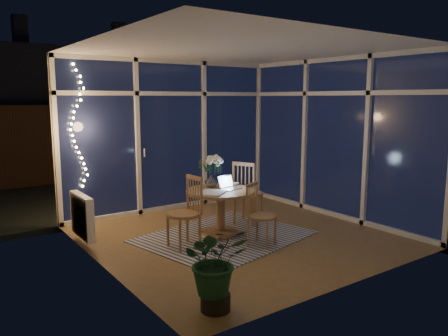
{
  "coord_description": "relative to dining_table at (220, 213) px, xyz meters",
  "views": [
    {
      "loc": [
        -3.63,
        -4.81,
        1.95
      ],
      "look_at": [
        -0.08,
        0.25,
        0.96
      ],
      "focal_mm": 35.0,
      "sensor_mm": 36.0,
      "label": 1
    }
  ],
  "objects": [
    {
      "name": "floor",
      "position": [
        0.2,
        -0.17,
        -0.33
      ],
      "size": [
        4.0,
        4.0,
        0.0
      ],
      "primitive_type": "plane",
      "color": "olive",
      "rests_on": "ground"
    },
    {
      "name": "ceiling",
      "position": [
        0.2,
        -0.17,
        2.27
      ],
      "size": [
        4.0,
        4.0,
        0.0
      ],
      "primitive_type": "plane",
      "color": "white",
      "rests_on": "wall_back"
    },
    {
      "name": "wall_back",
      "position": [
        0.2,
        1.83,
        0.97
      ],
      "size": [
        4.0,
        0.04,
        2.6
      ],
      "primitive_type": "cube",
      "color": "silver",
      "rests_on": "floor"
    },
    {
      "name": "wall_front",
      "position": [
        0.2,
        -2.17,
        0.97
      ],
      "size": [
        4.0,
        0.04,
        2.6
      ],
      "primitive_type": "cube",
      "color": "silver",
      "rests_on": "floor"
    },
    {
      "name": "wall_left",
      "position": [
        -1.8,
        -0.17,
        0.97
      ],
      "size": [
        0.04,
        4.0,
        2.6
      ],
      "primitive_type": "cube",
      "color": "silver",
      "rests_on": "floor"
    },
    {
      "name": "wall_right",
      "position": [
        2.2,
        -0.17,
        0.97
      ],
      "size": [
        0.04,
        4.0,
        2.6
      ],
      "primitive_type": "cube",
      "color": "silver",
      "rests_on": "floor"
    },
    {
      "name": "window_wall_back",
      "position": [
        0.2,
        1.79,
        0.97
      ],
      "size": [
        4.0,
        0.1,
        2.6
      ],
      "primitive_type": "cube",
      "color": "white",
      "rests_on": "floor"
    },
    {
      "name": "window_wall_right",
      "position": [
        2.16,
        -0.17,
        0.97
      ],
      "size": [
        0.1,
        4.0,
        2.6
      ],
      "primitive_type": "cube",
      "color": "white",
      "rests_on": "floor"
    },
    {
      "name": "radiator",
      "position": [
        -1.74,
        0.73,
        0.07
      ],
      "size": [
        0.1,
        0.7,
        0.58
      ],
      "primitive_type": "cube",
      "color": "white",
      "rests_on": "wall_left"
    },
    {
      "name": "fairy_lights",
      "position": [
        -1.45,
        1.71,
        1.19
      ],
      "size": [
        0.24,
        0.1,
        1.85
      ],
      "primitive_type": null,
      "color": "#FFC366",
      "rests_on": "window_wall_back"
    },
    {
      "name": "garden_patio",
      "position": [
        0.7,
        4.83,
        -0.39
      ],
      "size": [
        12.0,
        6.0,
        0.1
      ],
      "primitive_type": "cube",
      "color": "black",
      "rests_on": "ground"
    },
    {
      "name": "garden_fence",
      "position": [
        0.2,
        5.33,
        0.57
      ],
      "size": [
        11.0,
        0.08,
        1.8
      ],
      "primitive_type": "cube",
      "color": "#3A2615",
      "rests_on": "ground"
    },
    {
      "name": "neighbour_roof",
      "position": [
        0.5,
        8.33,
        1.87
      ],
      "size": [
        7.0,
        3.0,
        2.2
      ],
      "primitive_type": "cube",
      "color": "#30323A",
      "rests_on": "ground"
    },
    {
      "name": "garden_shrubs",
      "position": [
        -0.6,
        3.23,
        0.12
      ],
      "size": [
        0.9,
        0.9,
        0.9
      ],
      "primitive_type": "sphere",
      "color": "black",
      "rests_on": "ground"
    },
    {
      "name": "rug",
      "position": [
        0.0,
        -0.1,
        -0.33
      ],
      "size": [
        2.52,
        2.19,
        0.01
      ],
      "primitive_type": "cube",
      "rotation": [
        0.0,
        0.0,
        0.21
      ],
      "color": "beige",
      "rests_on": "floor"
    },
    {
      "name": "dining_table",
      "position": [
        0.0,
        0.0,
        0.0
      ],
      "size": [
        1.16,
        1.16,
        0.67
      ],
      "primitive_type": "cylinder",
      "rotation": [
        0.0,
        0.0,
        0.21
      ],
      "color": "#A27849",
      "rests_on": "floor"
    },
    {
      "name": "chair_left",
      "position": [
        -0.7,
        -0.17,
        0.15
      ],
      "size": [
        0.46,
        0.46,
        0.96
      ],
      "primitive_type": "cube",
      "rotation": [
        0.0,
        0.0,
        -1.53
      ],
      "color": "#A27849",
      "rests_on": "floor"
    },
    {
      "name": "chair_right",
      "position": [
        0.69,
        0.23,
        0.17
      ],
      "size": [
        0.63,
        0.63,
        1.02
      ],
      "primitive_type": "cube",
      "rotation": [
        0.0,
        0.0,
        2.04
      ],
      "color": "#A27849",
      "rests_on": "floor"
    },
    {
      "name": "chair_front",
      "position": [
        0.19,
        -0.7,
        0.09
      ],
      "size": [
        0.53,
        0.53,
        0.85
      ],
      "primitive_type": "cube",
      "rotation": [
        0.0,
        0.0,
        0.44
      ],
      "color": "#A27849",
      "rests_on": "floor"
    },
    {
      "name": "laptop",
      "position": [
        0.15,
        -0.04,
        0.44
      ],
      "size": [
        0.33,
        0.3,
        0.21
      ],
      "primitive_type": null,
      "rotation": [
        0.0,
        0.0,
        0.2
      ],
      "color": "#B5B5B9",
      "rests_on": "dining_table"
    },
    {
      "name": "flower_vase",
      "position": [
        -0.01,
        0.22,
        0.44
      ],
      "size": [
        0.24,
        0.24,
        0.21
      ],
      "primitive_type": "imported",
      "rotation": [
        0.0,
        0.0,
        0.21
      ],
      "color": "silver",
      "rests_on": "dining_table"
    },
    {
      "name": "bowl",
      "position": [
        0.35,
        0.16,
        0.35
      ],
      "size": [
        0.18,
        0.18,
        0.04
      ],
      "primitive_type": "imported",
      "rotation": [
        0.0,
        0.0,
        0.21
      ],
      "color": "white",
      "rests_on": "dining_table"
    },
    {
      "name": "newspapers",
      "position": [
        -0.19,
        -0.07,
        0.34
      ],
      "size": [
        0.5,
        0.48,
        0.01
      ],
      "primitive_type": "cube",
      "rotation": [
        0.0,
        0.0,
        0.62
      ],
      "color": "beige",
      "rests_on": "dining_table"
    },
    {
      "name": "phone",
      "position": [
        0.09,
        -0.02,
        0.34
      ],
      "size": [
        0.11,
        0.08,
        0.01
      ],
      "primitive_type": "cube",
      "rotation": [
        0.0,
        0.0,
        0.33
      ],
      "color": "black",
      "rests_on": "dining_table"
    },
    {
      "name": "potted_plant",
      "position": [
        -1.31,
        -1.82,
        0.05
      ],
      "size": [
        0.67,
        0.63,
        0.76
      ],
      "primitive_type": "imported",
      "rotation": [
        0.0,
        0.0,
        -0.37
      ],
      "color": "#17401D",
      "rests_on": "floor"
    }
  ]
}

